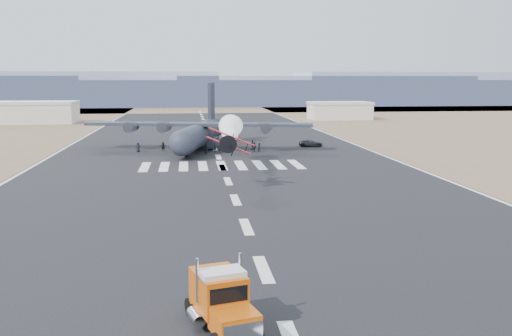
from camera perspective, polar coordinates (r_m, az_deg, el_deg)
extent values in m
plane|color=black|center=(41.74, 0.74, -10.08)|extent=(500.00, 500.00, 0.00)
cube|color=brown|center=(269.51, -5.75, 5.98)|extent=(500.00, 80.00, 0.00)
cube|color=#8691AA|center=(305.08, -18.30, 7.51)|extent=(150.00, 50.00, 17.00)
cube|color=#8691AA|center=(299.25, -5.89, 7.51)|extent=(150.00, 50.00, 13.00)
cube|color=#8691AA|center=(307.31, 6.43, 7.72)|extent=(150.00, 50.00, 15.00)
cube|color=#8691AA|center=(328.31, 17.64, 7.61)|extent=(150.00, 50.00, 17.00)
cube|color=beige|center=(190.26, -21.15, 5.13)|extent=(24.00, 14.00, 6.00)
cube|color=beige|center=(190.11, -21.20, 6.12)|extent=(24.50, 14.50, 0.80)
cube|color=beige|center=(196.24, 8.34, 5.61)|extent=(20.00, 12.00, 5.20)
cube|color=beige|center=(196.10, 8.36, 6.45)|extent=(20.50, 12.50, 0.80)
cube|color=black|center=(32.95, -3.90, -14.46)|extent=(2.73, 6.50, 0.24)
cube|color=#BA6A0A|center=(30.18, -2.14, -15.15)|extent=(2.71, 2.78, 1.23)
cube|color=silver|center=(29.21, -1.31, -16.20)|extent=(2.05, 0.69, 1.04)
cube|color=#BA6A0A|center=(31.36, -3.26, -12.61)|extent=(2.74, 2.28, 2.09)
cube|color=black|center=(30.53, -2.75, -12.55)|extent=(2.04, 0.67, 0.85)
cube|color=silver|center=(31.23, -3.45, -10.57)|extent=(2.69, 2.10, 0.47)
cube|color=#BA6A0A|center=(32.97, -4.25, -12.05)|extent=(2.79, 2.46, 2.47)
cylinder|color=black|center=(30.54, 0.13, -16.41)|extent=(0.64, 1.11, 1.04)
cylinder|color=black|center=(33.33, -6.16, -14.22)|extent=(0.64, 1.11, 1.04)
cylinder|color=black|center=(33.94, -2.52, -13.73)|extent=(0.64, 1.11, 1.04)
cylinder|color=black|center=(34.17, -6.62, -13.62)|extent=(0.64, 1.11, 1.04)
cylinder|color=black|center=(34.77, -3.07, -13.17)|extent=(0.64, 1.11, 1.04)
cylinder|color=#A60B17|center=(71.49, -2.64, 2.56)|extent=(1.28, 5.00, 0.89)
sphere|color=black|center=(71.65, -2.64, 2.85)|extent=(0.69, 0.69, 0.69)
cylinder|color=black|center=(69.13, -2.65, 2.34)|extent=(1.03, 0.67, 0.99)
cylinder|color=black|center=(68.79, -2.65, 2.31)|extent=(2.17, 0.20, 2.18)
cube|color=#A60B17|center=(71.14, -2.64, 2.25)|extent=(5.63, 1.43, 2.24)
cube|color=#A60B17|center=(70.71, -2.64, 3.18)|extent=(5.82, 1.44, 2.31)
cube|color=#A60B17|center=(73.70, -2.63, 3.14)|extent=(0.17, 0.90, 0.99)
cube|color=#A60B17|center=(73.75, -2.63, 2.76)|extent=(2.03, 0.85, 0.08)
cylinder|color=black|center=(70.85, -3.27, 1.53)|extent=(0.15, 0.44, 0.44)
cylinder|color=black|center=(70.84, -1.99, 1.54)|extent=(0.15, 0.44, 0.44)
sphere|color=white|center=(73.95, -2.63, 2.77)|extent=(0.69, 0.69, 0.69)
sphere|color=white|center=(76.31, -2.62, 2.99)|extent=(1.04, 1.04, 1.04)
sphere|color=white|center=(78.67, -2.61, 3.19)|extent=(1.40, 1.40, 1.40)
sphere|color=white|center=(81.03, -2.60, 3.37)|extent=(1.75, 1.75, 1.75)
sphere|color=white|center=(83.39, -2.59, 3.55)|extent=(2.10, 2.10, 2.10)
sphere|color=white|center=(85.75, -2.59, 3.72)|extent=(2.45, 2.45, 2.45)
sphere|color=white|center=(88.11, -2.58, 3.88)|extent=(2.80, 2.80, 2.80)
sphere|color=white|center=(90.48, -2.57, 4.03)|extent=(3.16, 3.16, 3.16)
sphere|color=white|center=(92.84, -2.57, 4.17)|extent=(3.51, 3.51, 3.51)
sphere|color=white|center=(95.21, -2.56, 4.31)|extent=(3.86, 3.86, 3.86)
cylinder|color=#202231|center=(111.82, -5.64, 3.36)|extent=(10.95, 30.99, 4.39)
sphere|color=#202231|center=(96.87, -7.42, 2.48)|extent=(4.39, 4.39, 4.39)
cone|color=#202231|center=(126.88, -4.29, 4.04)|extent=(5.72, 7.39, 4.39)
cube|color=#202231|center=(110.57, -5.77, 4.38)|extent=(43.90, 14.01, 0.55)
cylinder|color=#202231|center=(113.43, -12.38, 4.06)|extent=(2.83, 4.50, 1.98)
cylinder|color=#3F3F44|center=(111.35, -12.73, 3.96)|extent=(3.66, 0.86, 3.74)
cylinder|color=#202231|center=(111.57, -9.15, 4.07)|extent=(2.83, 4.50, 1.98)
cylinder|color=#3F3F44|center=(109.45, -9.45, 3.97)|extent=(3.66, 0.86, 3.74)
cylinder|color=#202231|center=(108.96, -2.42, 4.07)|extent=(2.83, 4.50, 1.98)
cylinder|color=#3F3F44|center=(106.79, -2.58, 3.97)|extent=(3.66, 0.86, 3.74)
cylinder|color=#202231|center=(108.23, 1.05, 4.04)|extent=(2.83, 4.50, 1.98)
cylinder|color=#3F3F44|center=(106.05, 0.95, 3.94)|extent=(3.66, 0.86, 3.74)
cube|color=#202231|center=(124.37, -4.49, 6.47)|extent=(1.71, 4.97, 8.79)
cube|color=#202231|center=(125.19, -4.42, 4.37)|extent=(15.73, 6.55, 0.38)
cube|color=#202231|center=(113.55, -6.72, 2.59)|extent=(2.71, 6.72, 1.76)
cylinder|color=black|center=(113.62, -6.72, 2.29)|extent=(0.80, 1.30, 1.21)
cube|color=#202231|center=(112.62, -4.32, 2.58)|extent=(2.71, 6.72, 1.76)
cylinder|color=black|center=(112.69, -4.31, 2.27)|extent=(0.80, 1.30, 1.21)
cylinder|color=black|center=(100.34, -6.97, 1.35)|extent=(0.64, 1.06, 0.99)
imported|color=black|center=(116.14, 5.48, 2.49)|extent=(4.98, 2.59, 1.34)
imported|color=black|center=(107.76, -7.62, 2.04)|extent=(0.69, 0.75, 1.66)
imported|color=black|center=(107.35, 0.36, 2.08)|extent=(0.76, 0.92, 1.63)
imported|color=black|center=(107.38, -0.20, 2.14)|extent=(1.22, 1.23, 1.83)
imported|color=black|center=(110.61, -0.35, 2.33)|extent=(1.19, 1.03, 1.82)
imported|color=black|center=(109.02, -11.71, 2.04)|extent=(0.91, 0.60, 1.78)
imported|color=black|center=(109.90, -9.27, 2.15)|extent=(1.68, 0.83, 1.74)
imported|color=black|center=(108.12, -4.14, 2.10)|extent=(0.74, 0.76, 1.60)
imported|color=black|center=(103.75, -5.02, 1.83)|extent=(0.98, 0.89, 1.71)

